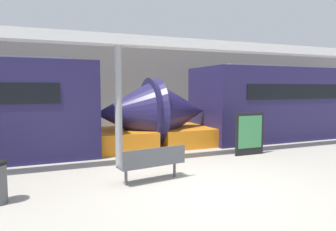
# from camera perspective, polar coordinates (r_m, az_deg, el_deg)

# --- Properties ---
(ground_plane) EXTENTS (60.00, 60.00, 0.00)m
(ground_plane) POSITION_cam_1_polar(r_m,az_deg,el_deg) (6.90, 7.42, -13.78)
(ground_plane) COLOR #A8A093
(station_wall) EXTENTS (56.00, 0.20, 5.00)m
(station_wall) POSITION_cam_1_polar(r_m,az_deg,el_deg) (15.91, -10.18, 6.11)
(station_wall) COLOR gray
(station_wall) RESTS_ON ground_plane
(train_left) EXTENTS (16.33, 2.93, 3.20)m
(train_left) POSITION_cam_1_polar(r_m,az_deg,el_deg) (15.99, 25.56, 2.15)
(train_left) COLOR #231E4C
(train_left) RESTS_ON ground_plane
(bench_near) EXTENTS (1.71, 0.70, 0.84)m
(bench_near) POSITION_cam_1_polar(r_m,az_deg,el_deg) (7.25, -2.89, -8.74)
(bench_near) COLOR #4C4F54
(bench_near) RESTS_ON ground_plane
(poster_board) EXTENTS (1.09, 0.07, 1.42)m
(poster_board) POSITION_cam_1_polar(r_m,az_deg,el_deg) (10.39, 15.28, -3.36)
(poster_board) COLOR black
(poster_board) RESTS_ON ground_plane
(support_column_near) EXTENTS (0.21, 0.21, 3.42)m
(support_column_near) POSITION_cam_1_polar(r_m,az_deg,el_deg) (8.56, -9.42, 1.61)
(support_column_near) COLOR gray
(support_column_near) RESTS_ON ground_plane
(canopy_beam) EXTENTS (28.00, 0.60, 0.28)m
(canopy_beam) POSITION_cam_1_polar(r_m,az_deg,el_deg) (8.65, -9.61, 13.93)
(canopy_beam) COLOR silver
(canopy_beam) RESTS_ON support_column_near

